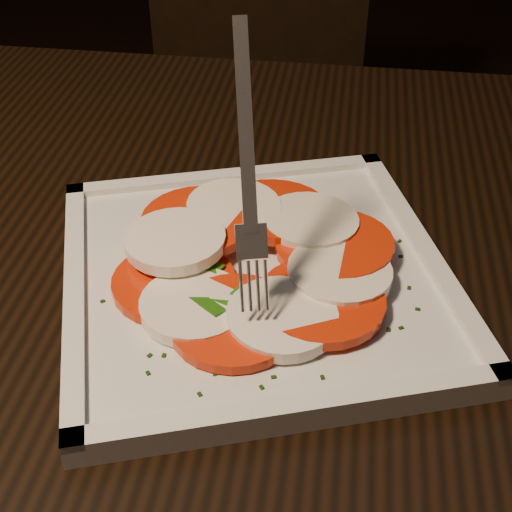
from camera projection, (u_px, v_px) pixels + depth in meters
name	position (u px, v px, depth m)	size (l,w,h in m)	color
ground	(136.00, 478.00, 1.29)	(6.00, 6.00, 0.00)	black
table	(193.00, 334.00, 0.66)	(1.29, 0.95, 0.75)	black
chair	(254.00, 82.00, 1.36)	(0.45, 0.45, 0.93)	black
plate	(256.00, 279.00, 0.56)	(0.29, 0.29, 0.01)	white
caprese_salad	(256.00, 260.00, 0.55)	(0.23, 0.24, 0.03)	red
fork	(246.00, 156.00, 0.48)	(0.04, 0.10, 0.17)	white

